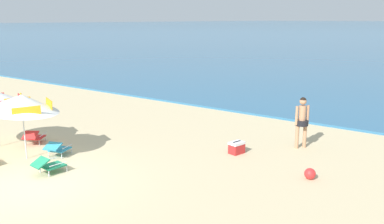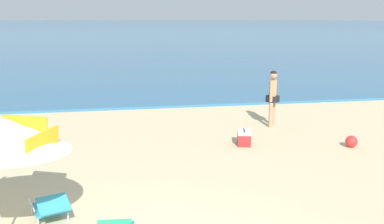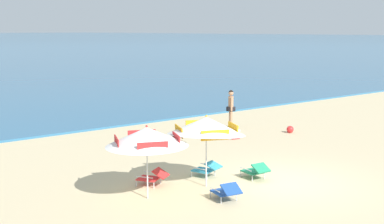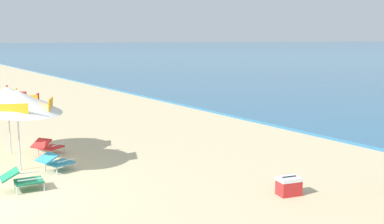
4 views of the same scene
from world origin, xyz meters
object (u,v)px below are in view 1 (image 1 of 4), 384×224
object	(u,v)px
beach_umbrella_striped_main	(21,103)
lounge_chair_beside_umbrella	(57,148)
lounge_chair_under_umbrella	(34,137)
lounge_chair_facing_sea	(49,165)
person_standing_near_shore	(302,119)
cooler_box	(237,148)
beach_ball	(310,174)

from	to	relation	value
beach_umbrella_striped_main	lounge_chair_beside_umbrella	xyz separation A→B (m)	(0.62, 0.73, -1.55)
lounge_chair_under_umbrella	lounge_chair_facing_sea	world-z (taller)	lounge_chair_under_umbrella
lounge_chair_facing_sea	beach_umbrella_striped_main	bearing A→B (deg)	168.42
beach_umbrella_striped_main	person_standing_near_shore	world-z (taller)	beach_umbrella_striped_main
cooler_box	person_standing_near_shore	bearing A→B (deg)	50.84
lounge_chair_facing_sea	person_standing_near_shore	world-z (taller)	person_standing_near_shore
lounge_chair_beside_umbrella	beach_ball	bearing A→B (deg)	22.12
cooler_box	beach_umbrella_striped_main	bearing A→B (deg)	-139.46
lounge_chair_under_umbrella	person_standing_near_shore	bearing A→B (deg)	33.56
lounge_chair_under_umbrella	lounge_chair_beside_umbrella	distance (m)	1.84
beach_umbrella_striped_main	lounge_chair_under_umbrella	xyz separation A→B (m)	(-1.19, 1.05, -1.56)
lounge_chair_beside_umbrella	cooler_box	distance (m)	5.88
beach_ball	lounge_chair_facing_sea	bearing A→B (deg)	-147.03
beach_umbrella_striped_main	person_standing_near_shore	xyz separation A→B (m)	(6.68, 6.27, -0.79)
person_standing_near_shore	beach_ball	world-z (taller)	person_standing_near_shore
lounge_chair_facing_sea	person_standing_near_shore	size ratio (longest dim) A/B	0.52
person_standing_near_shore	beach_ball	bearing A→B (deg)	-63.33
lounge_chair_under_umbrella	beach_ball	bearing A→B (deg)	16.22
lounge_chair_facing_sea	lounge_chair_beside_umbrella	bearing A→B (deg)	135.01
lounge_chair_beside_umbrella	lounge_chair_facing_sea	distance (m)	1.52
lounge_chair_beside_umbrella	beach_ball	xyz separation A→B (m)	(7.33, 2.98, -0.12)
cooler_box	lounge_chair_under_umbrella	bearing A→B (deg)	-152.02
beach_umbrella_striped_main	lounge_chair_facing_sea	bearing A→B (deg)	-11.58
beach_umbrella_striped_main	lounge_chair_beside_umbrella	bearing A→B (deg)	49.38
lounge_chair_under_umbrella	cooler_box	xyz separation A→B (m)	(6.37, 3.39, -0.07)
lounge_chair_under_umbrella	lounge_chair_facing_sea	xyz separation A→B (m)	(2.89, -1.40, 0.00)
beach_ball	lounge_chair_under_umbrella	bearing A→B (deg)	-163.78
person_standing_near_shore	cooler_box	distance (m)	2.50
beach_umbrella_striped_main	lounge_chair_under_umbrella	bearing A→B (deg)	138.62
beach_umbrella_striped_main	beach_ball	bearing A→B (deg)	24.99
lounge_chair_beside_umbrella	cooler_box	xyz separation A→B (m)	(4.56, 3.71, -0.07)
cooler_box	beach_ball	xyz separation A→B (m)	(2.77, -0.72, -0.04)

